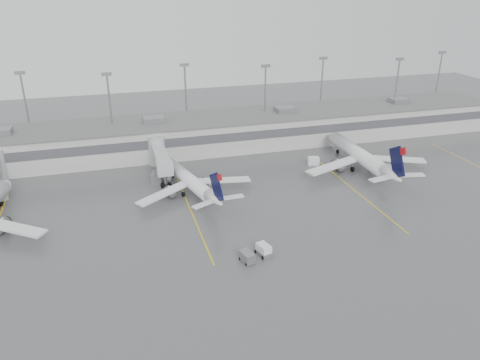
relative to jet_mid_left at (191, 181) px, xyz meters
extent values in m
plane|color=#4C4C4F|center=(15.96, -31.12, -2.86)|extent=(260.00, 260.00, 0.00)
cube|color=#AAABA6|center=(15.96, 26.88, 1.14)|extent=(150.00, 16.00, 8.00)
cube|color=#47474C|center=(15.96, 18.83, 2.14)|extent=(150.00, 0.15, 2.20)
cube|color=#606060|center=(15.96, 26.88, 5.19)|extent=(152.00, 17.00, 0.30)
cube|color=slate|center=(-39.04, 26.88, 5.94)|extent=(5.00, 4.00, 1.30)
cube|color=slate|center=(65.96, 26.88, 5.94)|extent=(5.00, 4.00, 1.30)
cylinder|color=gray|center=(-34.04, 36.38, 7.14)|extent=(0.44, 0.44, 20.00)
cube|color=slate|center=(-34.04, 36.38, 17.34)|extent=(2.40, 0.50, 0.80)
cylinder|color=gray|center=(-14.04, 28.88, 7.14)|extent=(0.44, 0.44, 20.00)
cube|color=slate|center=(-14.04, 28.88, 17.34)|extent=(2.40, 0.50, 0.80)
cylinder|color=gray|center=(5.96, 36.38, 7.14)|extent=(0.44, 0.44, 20.00)
cube|color=slate|center=(5.96, 36.38, 17.34)|extent=(2.40, 0.50, 0.80)
cylinder|color=gray|center=(25.96, 28.88, 7.14)|extent=(0.44, 0.44, 20.00)
cube|color=slate|center=(25.96, 28.88, 17.34)|extent=(2.40, 0.50, 0.80)
cylinder|color=gray|center=(45.96, 36.38, 7.14)|extent=(0.44, 0.44, 20.00)
cube|color=slate|center=(45.96, 36.38, 17.34)|extent=(2.40, 0.50, 0.80)
cylinder|color=gray|center=(65.96, 28.88, 7.14)|extent=(0.44, 0.44, 20.00)
cube|color=slate|center=(65.96, 28.88, 17.34)|extent=(2.40, 0.50, 0.80)
cylinder|color=gray|center=(85.96, 36.38, 7.14)|extent=(0.44, 0.44, 20.00)
cube|color=slate|center=(85.96, 36.38, 17.34)|extent=(2.40, 0.50, 0.80)
cylinder|color=#ABAEB0|center=(-4.54, 18.88, 0.64)|extent=(4.00, 4.00, 7.00)
cube|color=#ABAEB0|center=(-4.54, 12.38, 1.44)|extent=(2.80, 13.00, 2.60)
cube|color=#ABAEB0|center=(-4.54, 4.88, 1.44)|extent=(3.40, 2.40, 3.00)
cylinder|color=gray|center=(-4.54, 4.88, -1.46)|extent=(0.70, 0.70, 2.80)
cube|color=black|center=(-4.54, 4.88, -2.51)|extent=(2.20, 1.20, 0.70)
cube|color=yellow|center=(-1.54, -7.12, -2.85)|extent=(0.25, 40.00, 0.01)
cube|color=yellow|center=(33.46, -7.12, -2.85)|extent=(0.25, 40.00, 0.01)
cone|color=white|center=(-35.90, 8.06, 0.30)|extent=(3.84, 3.69, 3.16)
cube|color=white|center=(-33.15, -9.33, -0.54)|extent=(12.90, 9.87, 0.37)
cylinder|color=black|center=(-36.87, 4.62, -2.38)|extent=(0.61, 1.01, 0.95)
cylinder|color=white|center=(-0.34, 1.33, -0.06)|extent=(7.77, 20.60, 2.80)
cone|color=white|center=(-3.19, 12.55, -0.06)|extent=(3.36, 3.22, 2.80)
cone|color=white|center=(2.72, -10.71, 0.32)|extent=(3.86, 5.22, 2.80)
cube|color=white|center=(-6.03, -2.81, -0.80)|extent=(11.56, 8.53, 0.33)
cube|color=white|center=(6.64, 0.40, -0.80)|extent=(12.27, 3.22, 0.33)
cube|color=black|center=(2.83, -11.16, 3.03)|extent=(1.57, 5.17, 6.11)
cube|color=#AD0D12|center=(3.13, -12.34, 5.45)|extent=(0.74, 1.90, 1.77)
cylinder|color=black|center=(-2.41, 9.48, -2.44)|extent=(0.52, 0.90, 0.84)
cylinder|color=black|center=(-1.78, -0.96, -2.34)|extent=(0.66, 1.10, 1.03)
cylinder|color=black|center=(2.02, 0.00, -2.34)|extent=(0.66, 1.10, 1.03)
cylinder|color=white|center=(40.39, 3.52, 0.45)|extent=(3.53, 24.29, 3.31)
cone|color=white|center=(40.52, 17.20, 0.45)|extent=(3.34, 3.12, 3.31)
cone|color=white|center=(40.25, -11.14, 0.89)|extent=(3.36, 5.54, 3.31)
cube|color=white|center=(32.64, 0.51, -0.43)|extent=(14.53, 7.04, 0.39)
cube|color=white|center=(48.08, 0.36, -0.43)|extent=(14.50, 7.27, 0.39)
cube|color=black|center=(40.25, -11.69, 4.09)|extent=(0.39, 6.21, 7.21)
cube|color=#AD0D12|center=(40.23, -13.12, 6.95)|extent=(0.35, 2.23, 2.09)
cylinder|color=black|center=(40.48, 13.45, -2.36)|extent=(0.40, 1.00, 0.99)
cylinder|color=black|center=(38.05, 1.34, -2.25)|extent=(0.51, 1.22, 1.21)
cylinder|color=black|center=(42.68, 1.30, -2.25)|extent=(0.51, 1.22, 1.21)
cube|color=white|center=(6.85, -26.36, -1.92)|extent=(2.16, 2.82, 1.88)
cube|color=slate|center=(6.85, -26.36, -2.49)|extent=(2.48, 3.28, 0.73)
cylinder|color=black|center=(5.77, -25.57, -2.57)|extent=(0.37, 0.62, 0.58)
cylinder|color=black|center=(7.38, -25.13, -2.57)|extent=(0.37, 0.62, 0.58)
cylinder|color=black|center=(6.32, -27.58, -2.57)|extent=(0.37, 0.62, 0.58)
cylinder|color=black|center=(7.93, -27.14, -2.57)|extent=(0.37, 0.62, 0.58)
cube|color=slate|center=(3.65, -27.56, -1.94)|extent=(2.19, 3.01, 1.64)
cylinder|color=black|center=(2.75, -26.80, -2.59)|extent=(0.35, 0.58, 0.54)
cylinder|color=black|center=(4.55, -28.31, -2.59)|extent=(0.35, 0.58, 0.54)
cube|color=white|center=(-37.23, 7.75, -2.07)|extent=(2.57, 2.09, 1.57)
cube|color=white|center=(-4.01, 9.36, -1.95)|extent=(3.05, 2.60, 1.82)
cube|color=white|center=(31.23, 8.03, -1.93)|extent=(2.96, 2.30, 1.86)
cube|color=slate|center=(-5.95, 8.25, -1.75)|extent=(3.12, 4.02, 2.22)
cone|color=orange|center=(-36.48, 3.26, -2.48)|extent=(0.48, 0.48, 0.76)
cone|color=orange|center=(0.72, 4.56, -2.49)|extent=(0.46, 0.46, 0.73)
cone|color=orange|center=(29.76, 1.64, -2.53)|extent=(0.41, 0.41, 0.65)
cone|color=orange|center=(60.70, 9.44, -2.55)|extent=(0.39, 0.39, 0.61)
camera|label=1|loc=(-14.94, -87.33, 38.34)|focal=35.00mm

